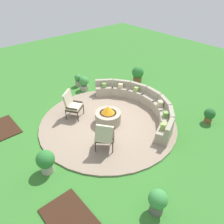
# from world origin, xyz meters

# --- Properties ---
(ground_plane) EXTENTS (24.00, 24.00, 0.00)m
(ground_plane) POSITION_xyz_m (0.00, 0.00, 0.00)
(ground_plane) COLOR #387A2D
(patio_circle) EXTENTS (5.25, 5.25, 0.06)m
(patio_circle) POSITION_xyz_m (0.00, 0.00, 0.03)
(patio_circle) COLOR gray
(patio_circle) RESTS_ON ground_plane
(mulch_bed_left) EXTENTS (1.42, 1.01, 0.04)m
(mulch_bed_left) POSITION_xyz_m (-2.36, -3.23, 0.02)
(mulch_bed_left) COLOR #382114
(mulch_bed_left) RESTS_ON ground_plane
(mulch_bed_right) EXTENTS (1.42, 1.01, 0.04)m
(mulch_bed_right) POSITION_xyz_m (2.36, -3.23, 0.02)
(mulch_bed_right) COLOR #382114
(mulch_bed_right) RESTS_ON ground_plane
(fire_pit) EXTENTS (0.99, 0.99, 0.73)m
(fire_pit) POSITION_xyz_m (0.00, 0.00, 0.34)
(fire_pit) COLOR #9E937F
(fire_pit) RESTS_ON patio_circle
(curved_stone_bench) EXTENTS (4.55, 2.02, 0.70)m
(curved_stone_bench) POSITION_xyz_m (0.18, 1.68, 0.34)
(curved_stone_bench) COLOR #9E937F
(curved_stone_bench) RESTS_ON patio_circle
(lounge_chair_front_left) EXTENTS (0.79, 0.83, 1.11)m
(lounge_chair_front_left) POSITION_xyz_m (-1.24, -0.79, 0.62)
(lounge_chair_front_left) COLOR #2D2319
(lounge_chair_front_left) RESTS_ON patio_circle
(lounge_chair_front_right) EXTENTS (0.81, 0.83, 1.08)m
(lounge_chair_front_right) POSITION_xyz_m (1.05, -1.03, 0.61)
(lounge_chair_front_right) COLOR #2D2319
(lounge_chair_front_right) RESTS_ON patio_circle
(potted_plant_0) EXTENTS (0.43, 0.43, 0.59)m
(potted_plant_0) POSITION_xyz_m (2.48, 3.03, 0.33)
(potted_plant_0) COLOR brown
(potted_plant_0) RESTS_ON ground_plane
(potted_plant_1) EXTENTS (0.55, 0.55, 0.77)m
(potted_plant_1) POSITION_xyz_m (0.64, -2.91, 0.43)
(potted_plant_1) COLOR #A89E8E
(potted_plant_1) RESTS_ON ground_plane
(potted_plant_2) EXTENTS (0.60, 0.60, 0.82)m
(potted_plant_2) POSITION_xyz_m (-1.80, 3.51, 0.45)
(potted_plant_2) COLOR brown
(potted_plant_2) RESTS_ON ground_plane
(potted_plant_3) EXTENTS (0.33, 0.33, 0.61)m
(potted_plant_3) POSITION_xyz_m (-3.41, 0.92, 0.33)
(potted_plant_3) COLOR #A89E8E
(potted_plant_3) RESTS_ON ground_plane
(potted_plant_4) EXTENTS (0.49, 0.49, 0.73)m
(potted_plant_4) POSITION_xyz_m (3.62, -1.46, 0.41)
(potted_plant_4) COLOR #605B56
(potted_plant_4) RESTS_ON ground_plane
(potted_plant_5) EXTENTS (0.46, 0.46, 0.69)m
(potted_plant_5) POSITION_xyz_m (-2.86, 0.90, 0.36)
(potted_plant_5) COLOR #A89E8E
(potted_plant_5) RESTS_ON ground_plane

